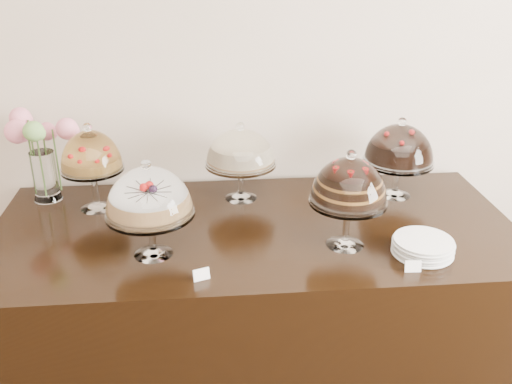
{
  "coord_description": "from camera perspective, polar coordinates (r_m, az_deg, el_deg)",
  "views": [
    {
      "loc": [
        -0.5,
        0.33,
        2.02
      ],
      "look_at": [
        -0.31,
        2.4,
        1.08
      ],
      "focal_mm": 40.0,
      "sensor_mm": 36.0,
      "label": 1
    }
  ],
  "objects": [
    {
      "name": "wall_back",
      "position": [
        2.77,
        5.35,
        13.4
      ],
      "size": [
        5.0,
        0.04,
        3.0
      ],
      "primitive_type": "cube",
      "color": "#C3B19D",
      "rests_on": "ground"
    },
    {
      "name": "display_counter",
      "position": [
        2.65,
        -0.1,
        -12.06
      ],
      "size": [
        2.2,
        1.0,
        0.9
      ],
      "primitive_type": "cube",
      "color": "black",
      "rests_on": "ground"
    },
    {
      "name": "cake_stand_sugar_sponge",
      "position": [
        2.13,
        -10.68,
        -0.4
      ],
      "size": [
        0.33,
        0.33,
        0.39
      ],
      "color": "white",
      "rests_on": "display_counter"
    },
    {
      "name": "cake_stand_choco_layer",
      "position": [
        2.18,
        9.3,
        0.76
      ],
      "size": [
        0.3,
        0.3,
        0.4
      ],
      "color": "white",
      "rests_on": "display_counter"
    },
    {
      "name": "cake_stand_cheesecake",
      "position": [
        2.57,
        -1.57,
        4.16
      ],
      "size": [
        0.32,
        0.32,
        0.37
      ],
      "color": "white",
      "rests_on": "display_counter"
    },
    {
      "name": "cake_stand_dark_choco",
      "position": [
        2.68,
        14.15,
        4.35
      ],
      "size": [
        0.32,
        0.32,
        0.38
      ],
      "color": "white",
      "rests_on": "display_counter"
    },
    {
      "name": "cake_stand_fruit_tart",
      "position": [
        2.56,
        -16.18,
        3.57
      ],
      "size": [
        0.27,
        0.27,
        0.4
      ],
      "color": "white",
      "rests_on": "display_counter"
    },
    {
      "name": "flower_vase",
      "position": [
        2.73,
        -20.85,
        4.2
      ],
      "size": [
        0.31,
        0.3,
        0.42
      ],
      "color": "white",
      "rests_on": "display_counter"
    },
    {
      "name": "plate_stack",
      "position": [
        2.28,
        16.35,
        -5.28
      ],
      "size": [
        0.23,
        0.23,
        0.06
      ],
      "color": "silver",
      "rests_on": "display_counter"
    },
    {
      "name": "price_card_left",
      "position": [
        2.05,
        -5.48,
        -8.21
      ],
      "size": [
        0.06,
        0.03,
        0.04
      ],
      "primitive_type": "cube",
      "rotation": [
        -0.21,
        0.0,
        0.34
      ],
      "color": "white",
      "rests_on": "display_counter"
    },
    {
      "name": "price_card_right",
      "position": [
        2.16,
        15.43,
        -7.18
      ],
      "size": [
        0.06,
        0.02,
        0.04
      ],
      "primitive_type": "cube",
      "rotation": [
        -0.21,
        0.0,
        -0.05
      ],
      "color": "white",
      "rests_on": "display_counter"
    }
  ]
}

